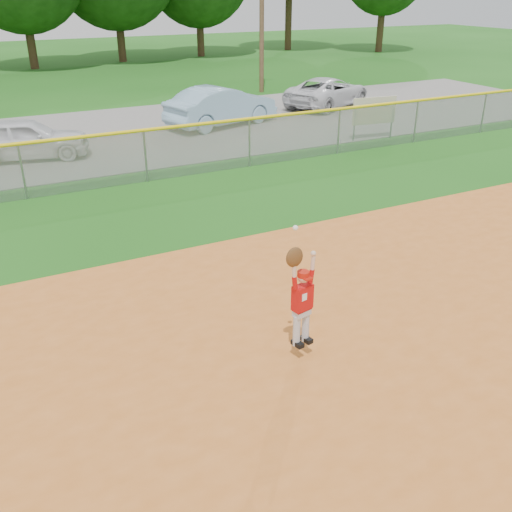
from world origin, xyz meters
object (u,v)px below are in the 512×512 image
Objects in this scene: car_white_a at (26,138)px; sponsor_sign at (374,112)px; ballplayer at (301,296)px; car_blue at (221,106)px; car_white_b at (328,92)px.

car_white_a is 12.06m from sponsor_sign.
car_blue is at bearing 70.34° from ballplayer.
car_blue reaches higher than sponsor_sign.
car_white_b is 6.26m from sponsor_sign.
car_white_b is (5.99, 1.37, -0.11)m from car_blue.
ballplayer is at bearing 144.99° from car_blue.
sponsor_sign is 14.14m from ballplayer.
ballplayer is at bearing 120.22° from car_white_b.
car_blue is 2.71× the size of sponsor_sign.
sponsor_sign is at bearing 48.10° from ballplayer.
car_blue reaches higher than car_white_a.
car_white_b is at bearing 71.86° from sponsor_sign.
sponsor_sign reaches higher than car_white_a.
ballplayer is (2.24, -13.51, 0.40)m from car_white_a.
ballplayer is (-11.39, -16.46, 0.40)m from car_white_b.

